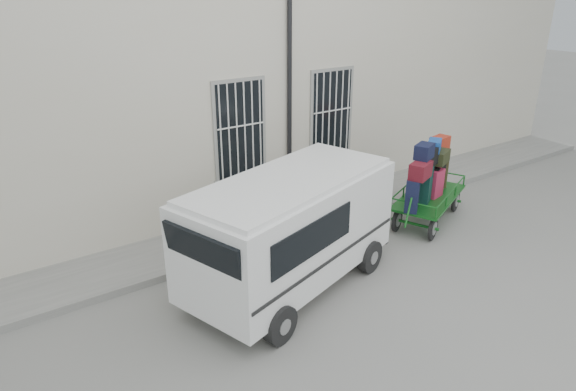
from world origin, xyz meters
The scene contains 5 objects.
ground centered at (0.00, 0.00, 0.00)m, with size 80.00×80.00×0.00m, color slate.
building centered at (0.00, 5.50, 3.00)m, with size 24.00×5.15×6.00m.
sidewalk centered at (0.00, 2.20, 0.07)m, with size 24.00×1.70×0.15m, color slate.
luggage_cart centered at (3.22, 0.35, 1.10)m, with size 2.88×1.99×2.08m.
van centered at (-1.19, -0.16, 1.27)m, with size 4.72×3.02×2.21m.
Camera 1 is at (-6.03, -7.06, 5.34)m, focal length 32.00 mm.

